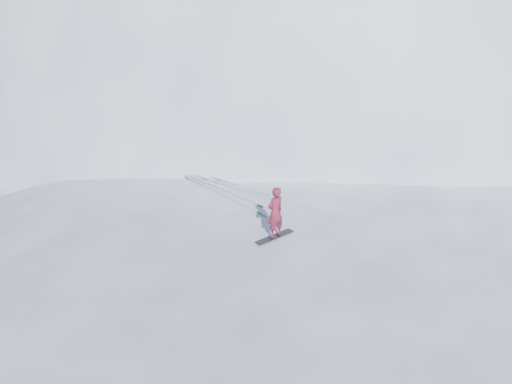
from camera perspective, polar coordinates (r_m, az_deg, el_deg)
ground at (r=14.18m, az=10.46°, el=-16.16°), size 400.00×400.00×0.00m
near_ridge at (r=16.55m, az=5.75°, el=-9.80°), size 36.00×28.00×4.80m
summit_peak at (r=46.08m, az=7.98°, el=10.75°), size 60.00×56.00×56.00m
peak_shoulder at (r=34.27m, az=-0.58°, el=7.16°), size 28.00×24.00×18.00m
wind_bumps at (r=15.15m, az=3.22°, el=-13.00°), size 16.00×14.40×1.00m
snowboard at (r=13.55m, az=2.36°, el=-5.59°), size 1.38×0.41×0.02m
snowboarder at (r=13.21m, az=2.42°, el=-2.56°), size 0.60×0.43×1.55m
board_tracks at (r=16.66m, az=-1.68°, el=-0.15°), size 2.34×5.97×0.04m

